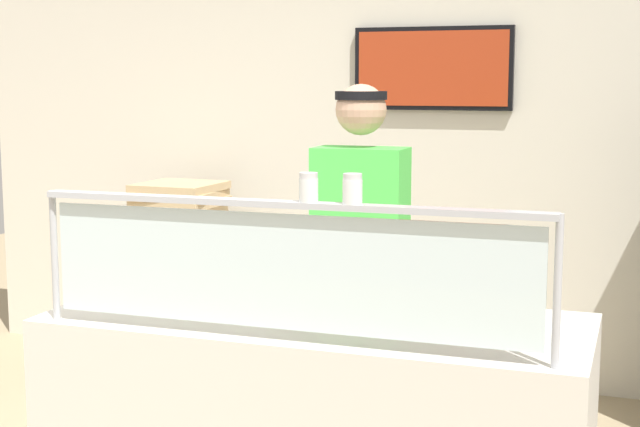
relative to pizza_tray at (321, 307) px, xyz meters
The scene contains 9 objects.
shop_rear_unit 2.32m from the pizza_tray, 89.75° to the left, with size 6.29×0.13×2.70m.
sneeze_guard 0.49m from the pizza_tray, 88.34° to the right, with size 1.71×0.06×0.45m.
pizza_tray is the anchor object (origin of this frame).
pizza_server 0.03m from the pizza_tray, 60.44° to the right, with size 0.07×0.28×0.01m, color #ADAFB7.
parmesan_shaker 0.63m from the pizza_tray, 76.13° to the right, with size 0.06×0.06×0.09m.
pepper_flake_shaker 0.67m from the pizza_tray, 59.22° to the right, with size 0.06×0.06×0.09m.
worker_figure 0.59m from the pizza_tray, 92.89° to the left, with size 0.41×0.50×1.76m.
prep_shelf 2.41m from the pizza_tray, 130.19° to the left, with size 0.70×0.55×0.91m, color #B7BABF.
pizza_box_stack 2.36m from the pizza_tray, 130.17° to the left, with size 0.48×0.47×0.27m.
Camera 1 is at (2.01, -2.62, 1.77)m, focal length 52.32 mm.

